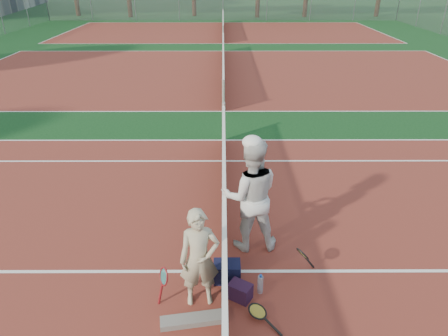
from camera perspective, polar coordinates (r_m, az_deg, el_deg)
The scene contains 17 objects.
ground at distance 6.68m, azimuth 0.04°, elevation -14.57°, with size 130.00×130.00×0.00m, color #0F3715.
court_main at distance 6.67m, azimuth 0.04°, elevation -14.55°, with size 23.77×10.97×0.01m, color maroon.
court_far_a at distance 19.03m, azimuth -0.10°, elevation 13.39°, with size 23.77×10.97×0.01m, color maroon.
court_far_b at distance 32.31m, azimuth -0.14°, elevation 18.94°, with size 23.77×10.97×0.01m, color maroon.
net_main at distance 6.35m, azimuth 0.04°, elevation -11.12°, with size 0.10×10.98×1.02m, color black, non-canonical shape.
net_far_a at distance 18.92m, azimuth -0.11°, elevation 14.88°, with size 0.10×10.98×1.02m, color black, non-canonical shape.
net_far_b at distance 32.25m, azimuth -0.14°, elevation 19.83°, with size 0.10×10.98×1.02m, color black, non-canonical shape.
fence_back at distance 39.12m, azimuth -0.15°, elevation 22.52°, with size 32.00×0.06×3.00m, color slate, non-canonical shape.
player_a at distance 5.71m, azimuth -3.54°, elevation -12.80°, with size 0.57×0.37×1.55m, color #B8AE8E.
player_b at distance 6.67m, azimuth 3.80°, elevation -3.95°, with size 0.98×0.76×2.01m, color silver.
racket_red at distance 6.07m, azimuth -8.50°, elevation -16.24°, with size 0.17×0.27×0.59m, color maroon, non-canonical shape.
racket_black_held at distance 6.59m, azimuth 11.07°, elevation -12.91°, with size 0.37×0.27×0.51m, color black, non-canonical shape.
racket_spare at distance 5.98m, azimuth 4.80°, elevation -19.93°, with size 0.60×0.27×0.14m, color black, non-canonical shape.
sports_bag_navy at distance 6.43m, azimuth 0.43°, elevation -14.58°, with size 0.42×0.28×0.33m, color black.
sports_bag_purple at distance 6.16m, azimuth 2.32°, elevation -17.21°, with size 0.33×0.22×0.27m, color black.
net_cover_canvas at distance 5.92m, azimuth -4.55°, elevation -20.84°, with size 0.88×0.20×0.09m, color slate.
water_bottle at distance 6.26m, azimuth 5.20°, elevation -16.26°, with size 0.09×0.09×0.30m, color silver.
Camera 1 is at (-0.02, -5.01, 4.41)m, focal length 32.00 mm.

